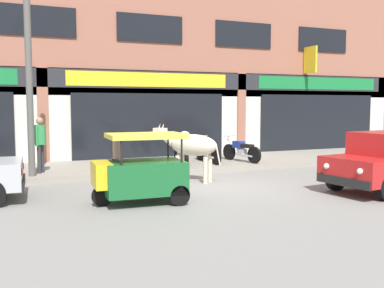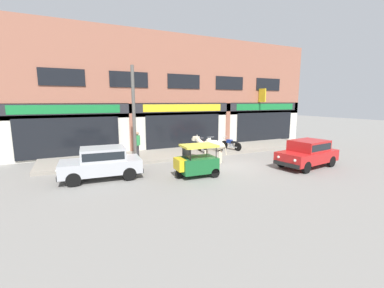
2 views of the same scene
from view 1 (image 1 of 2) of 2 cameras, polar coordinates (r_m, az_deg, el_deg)
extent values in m
plane|color=gray|center=(11.82, 3.05, -5.41)|extent=(90.00, 90.00, 0.00)
cube|color=gray|center=(15.36, -3.30, -2.64)|extent=(19.00, 3.40, 0.18)
cube|color=#9E604C|center=(17.39, -5.65, 15.59)|extent=(23.00, 0.55, 5.74)
cube|color=silver|center=(17.11, -5.54, 3.55)|extent=(23.00, 0.55, 3.40)
cube|color=#28282D|center=(16.82, -5.26, 8.12)|extent=(22.08, 0.08, 0.64)
cube|color=#9E604C|center=(16.09, -18.39, 3.21)|extent=(0.36, 0.12, 3.40)
cube|color=black|center=(16.81, -5.20, 2.33)|extent=(5.83, 0.10, 2.40)
cube|color=yellow|center=(16.79, -5.23, 8.13)|extent=(6.13, 0.05, 0.52)
cube|color=#9E604C|center=(18.35, 6.27, 3.64)|extent=(0.36, 0.12, 3.40)
cube|color=black|center=(20.47, 15.73, 2.65)|extent=(5.83, 0.10, 2.40)
cube|color=#197A38|center=(20.46, 15.88, 7.41)|extent=(6.13, 0.05, 0.52)
cube|color=black|center=(16.30, -19.00, 14.59)|extent=(2.50, 0.06, 1.00)
cube|color=black|center=(17.04, -5.32, 14.42)|extent=(2.50, 0.06, 1.00)
cube|color=black|center=(18.58, 6.59, 13.62)|extent=(2.50, 0.06, 1.00)
cube|color=black|center=(20.75, 16.28, 12.55)|extent=(2.50, 0.06, 1.00)
cube|color=yellow|center=(19.73, 14.79, 10.29)|extent=(0.08, 0.80, 1.10)
ellipsoid|color=beige|center=(12.42, 0.20, -0.15)|extent=(1.30, 1.41, 0.60)
sphere|color=beige|center=(12.53, -0.94, 0.93)|extent=(0.32, 0.32, 0.32)
cylinder|color=beige|center=(12.57, -1.86, -3.11)|extent=(0.12, 0.12, 0.72)
cylinder|color=beige|center=(12.82, -1.24, -2.95)|extent=(0.12, 0.12, 0.72)
cylinder|color=beige|center=(12.18, 1.72, -3.38)|extent=(0.12, 0.12, 0.72)
cylinder|color=beige|center=(12.43, 2.29, -3.21)|extent=(0.12, 0.12, 0.72)
cylinder|color=beige|center=(12.80, -3.07, 0.68)|extent=(0.48, 0.51, 0.43)
cube|color=beige|center=(12.92, -4.07, 1.47)|extent=(0.40, 0.42, 0.26)
cube|color=tan|center=(13.02, -4.74, 1.31)|extent=(0.21, 0.21, 0.14)
cone|color=beige|center=(12.80, -4.15, 2.24)|extent=(0.12, 0.12, 0.19)
cone|color=beige|center=(12.97, -3.69, 2.28)|extent=(0.12, 0.12, 0.19)
cube|color=beige|center=(12.74, -4.14, 1.69)|extent=(0.13, 0.12, 0.10)
cube|color=beige|center=(13.01, -3.40, 1.76)|extent=(0.13, 0.12, 0.10)
cylinder|color=beige|center=(12.12, 3.32, -1.33)|extent=(0.14, 0.15, 0.60)
cylinder|color=black|center=(11.83, 17.83, -4.17)|extent=(0.62, 0.26, 0.60)
cube|color=black|center=(10.91, 18.65, -4.53)|extent=(0.32, 1.52, 0.20)
sphere|color=silver|center=(10.54, 20.56, -3.27)|extent=(0.14, 0.14, 0.14)
sphere|color=silver|center=(11.16, 16.72, -2.71)|extent=(0.14, 0.14, 0.14)
cube|color=black|center=(10.90, -20.81, -4.61)|extent=(0.22, 1.52, 0.20)
cube|color=red|center=(10.36, -20.81, -3.31)|extent=(0.04, 0.16, 0.14)
cube|color=red|center=(11.34, -20.66, -2.60)|extent=(0.04, 0.16, 0.14)
cylinder|color=black|center=(9.73, -11.33, -6.47)|extent=(0.45, 0.14, 0.44)
cylinder|color=black|center=(9.59, -1.60, -6.55)|extent=(0.45, 0.14, 0.44)
cylinder|color=black|center=(10.56, -3.38, -5.47)|extent=(0.45, 0.14, 0.44)
cube|color=#19602D|center=(9.84, -6.17, -4.20)|extent=(1.77, 1.24, 0.70)
cube|color=yellow|center=(9.65, -11.38, -3.85)|extent=(0.40, 0.89, 0.52)
cylinder|color=black|center=(9.15, -8.95, -0.98)|extent=(0.04, 0.04, 0.55)
cylinder|color=black|center=(10.12, -10.02, -0.42)|extent=(0.04, 0.04, 0.55)
cylinder|color=black|center=(9.48, -1.32, -0.71)|extent=(0.04, 0.04, 0.55)
cylinder|color=black|center=(10.42, -3.05, -0.19)|extent=(0.04, 0.04, 0.55)
cube|color=#DBCC42|center=(9.74, -5.93, 1.04)|extent=(1.67, 1.18, 0.10)
cube|color=black|center=(9.64, -9.51, -0.71)|extent=(0.08, 0.93, 0.50)
cylinder|color=black|center=(15.31, -1.91, -1.27)|extent=(0.19, 0.57, 0.56)
cylinder|color=black|center=(14.09, -0.86, -1.82)|extent=(0.19, 0.57, 0.56)
cube|color=#B2B5BA|center=(14.68, -1.39, -1.39)|extent=(0.25, 0.35, 0.24)
cube|color=red|center=(14.80, -1.53, -0.32)|extent=(0.30, 0.43, 0.24)
cube|color=black|center=(14.42, -1.19, -0.55)|extent=(0.30, 0.55, 0.12)
cylinder|color=#B2B5BA|center=(15.22, -1.87, -0.17)|extent=(0.08, 0.27, 0.59)
cylinder|color=#B2B5BA|center=(15.23, -1.90, 0.89)|extent=(0.52, 0.11, 0.03)
sphere|color=silver|center=(15.30, -1.95, 0.46)|extent=(0.12, 0.12, 0.12)
cylinder|color=#B2B5BA|center=(14.31, -1.51, -1.88)|extent=(0.13, 0.48, 0.06)
cylinder|color=black|center=(15.76, 1.07, -1.09)|extent=(0.11, 0.56, 0.56)
cylinder|color=black|center=(14.64, 3.10, -1.57)|extent=(0.11, 0.56, 0.56)
cube|color=#B2B5BA|center=(15.17, 2.08, -1.18)|extent=(0.20, 0.32, 0.24)
cube|color=black|center=(15.29, 1.82, -0.15)|extent=(0.25, 0.40, 0.24)
cube|color=black|center=(14.93, 2.48, -0.35)|extent=(0.23, 0.52, 0.12)
cylinder|color=#B2B5BA|center=(15.67, 1.16, -0.02)|extent=(0.04, 0.27, 0.59)
cylinder|color=#B2B5BA|center=(15.69, 1.10, 1.01)|extent=(0.52, 0.04, 0.03)
sphere|color=silver|center=(15.75, 1.01, 0.59)|extent=(0.12, 0.12, 0.12)
cylinder|color=#B2B5BA|center=(14.81, 2.30, -1.64)|extent=(0.07, 0.48, 0.06)
cylinder|color=black|center=(16.02, 4.75, -1.00)|extent=(0.23, 0.57, 0.56)
cylinder|color=black|center=(15.12, 7.91, -1.40)|extent=(0.23, 0.57, 0.56)
cube|color=#B2B5BA|center=(15.55, 6.34, -1.05)|extent=(0.27, 0.36, 0.24)
cube|color=navy|center=(15.64, 5.94, -0.06)|extent=(0.33, 0.45, 0.24)
cube|color=black|center=(15.35, 6.96, -0.24)|extent=(0.34, 0.56, 0.12)
cylinder|color=#B2B5BA|center=(15.95, 4.90, 0.05)|extent=(0.10, 0.27, 0.59)
cylinder|color=#B2B5BA|center=(15.96, 4.82, 1.06)|extent=(0.51, 0.16, 0.03)
sphere|color=silver|center=(16.01, 4.67, 0.65)|extent=(0.12, 0.12, 0.12)
cylinder|color=#B2B5BA|center=(15.22, 6.96, -1.50)|extent=(0.18, 0.48, 0.06)
cylinder|color=#2D2D33|center=(13.53, -18.83, -1.83)|extent=(0.11, 0.11, 0.82)
cylinder|color=#2D2D33|center=(13.69, -18.50, -1.74)|extent=(0.11, 0.11, 0.82)
cylinder|color=#33934C|center=(13.54, -18.75, 1.11)|extent=(0.32, 0.32, 0.56)
cylinder|color=#33934C|center=(13.36, -19.14, 0.93)|extent=(0.08, 0.08, 0.56)
cylinder|color=#33934C|center=(13.73, -18.37, 1.06)|extent=(0.08, 0.08, 0.56)
sphere|color=tan|center=(13.52, -18.80, 2.81)|extent=(0.20, 0.20, 0.20)
cylinder|color=#595651|center=(12.99, -19.97, 7.68)|extent=(0.18, 0.18, 5.26)
camera|label=2|loc=(3.19, -138.84, 21.90)|focal=24.00mm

